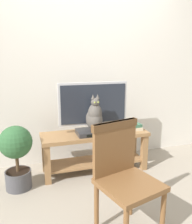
# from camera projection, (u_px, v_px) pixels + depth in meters

# --- Properties ---
(ground_plane) EXTENTS (12.00, 12.00, 0.00)m
(ground_plane) POSITION_uv_depth(u_px,v_px,m) (109.00, 194.00, 2.47)
(ground_plane) COLOR gray
(back_wall) EXTENTS (7.00, 0.12, 2.80)m
(back_wall) POSITION_uv_depth(u_px,v_px,m) (84.00, 58.00, 3.11)
(back_wall) COLOR silver
(back_wall) RESTS_ON ground
(tv_stand) EXTENTS (1.31, 0.42, 0.50)m
(tv_stand) POSITION_uv_depth(u_px,v_px,m) (95.00, 145.00, 2.92)
(tv_stand) COLOR olive
(tv_stand) RESTS_ON ground
(tv) EXTENTS (0.86, 0.20, 0.61)m
(tv) POSITION_uv_depth(u_px,v_px,m) (93.00, 105.00, 2.87)
(tv) COLOR #B7B7BC
(tv) RESTS_ON tv_stand
(media_box) EXTENTS (0.42, 0.26, 0.05)m
(media_box) POSITION_uv_depth(u_px,v_px,m) (94.00, 132.00, 2.83)
(media_box) COLOR #2D2D30
(media_box) RESTS_ON tv_stand
(cat) EXTENTS (0.19, 0.35, 0.44)m
(cat) POSITION_uv_depth(u_px,v_px,m) (95.00, 117.00, 2.77)
(cat) COLOR #514C47
(cat) RESTS_ON media_box
(wooden_chair) EXTENTS (0.53, 0.53, 0.91)m
(wooden_chair) POSITION_uv_depth(u_px,v_px,m) (123.00, 171.00, 1.86)
(wooden_chair) COLOR brown
(wooden_chair) RESTS_ON ground
(book_stack) EXTENTS (0.23, 0.17, 0.08)m
(book_stack) POSITION_uv_depth(u_px,v_px,m) (134.00, 127.00, 2.99)
(book_stack) COLOR beige
(book_stack) RESTS_ON tv_stand
(potted_plant) EXTENTS (0.35, 0.35, 0.71)m
(potted_plant) POSITION_uv_depth(u_px,v_px,m) (16.00, 153.00, 2.50)
(potted_plant) COLOR #47474C
(potted_plant) RESTS_ON ground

